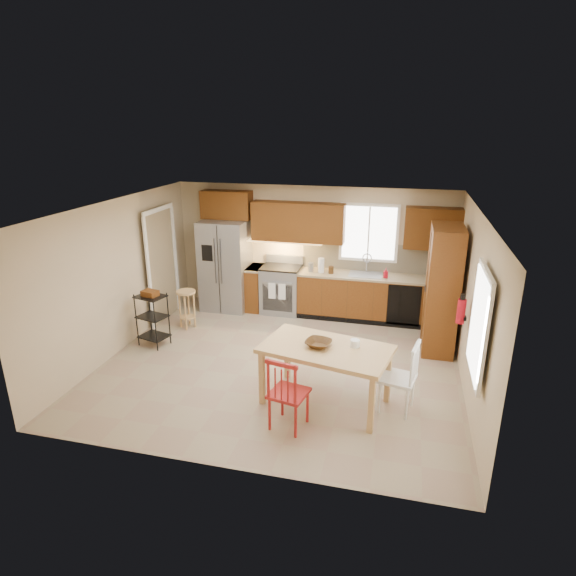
% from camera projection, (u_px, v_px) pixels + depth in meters
% --- Properties ---
extents(floor, '(5.50, 5.50, 0.00)m').
position_uv_depth(floor, '(280.00, 364.00, 7.66)').
color(floor, '#9D8C6E').
rests_on(floor, ground).
extents(ceiling, '(5.50, 5.00, 0.02)m').
position_uv_depth(ceiling, '(280.00, 207.00, 6.84)').
color(ceiling, silver).
rests_on(ceiling, ground).
extents(wall_back, '(5.50, 0.02, 2.50)m').
position_uv_depth(wall_back, '(312.00, 249.00, 9.55)').
color(wall_back, '#CCB793').
rests_on(wall_back, ground).
extents(wall_front, '(5.50, 0.02, 2.50)m').
position_uv_depth(wall_front, '(219.00, 368.00, 4.96)').
color(wall_front, '#CCB793').
rests_on(wall_front, ground).
extents(wall_left, '(0.02, 5.00, 2.50)m').
position_uv_depth(wall_left, '(118.00, 277.00, 7.87)').
color(wall_left, '#CCB793').
rests_on(wall_left, ground).
extents(wall_right, '(0.02, 5.00, 2.50)m').
position_uv_depth(wall_right, '(473.00, 306.00, 6.63)').
color(wall_right, '#CCB793').
rests_on(wall_right, ground).
extents(refrigerator, '(0.92, 0.75, 1.82)m').
position_uv_depth(refrigerator, '(225.00, 265.00, 9.70)').
color(refrigerator, gray).
rests_on(refrigerator, floor).
extents(range_stove, '(0.76, 0.63, 0.92)m').
position_uv_depth(range_stove, '(281.00, 290.00, 9.64)').
color(range_stove, gray).
rests_on(range_stove, floor).
extents(base_cabinet_narrow, '(0.30, 0.60, 0.90)m').
position_uv_depth(base_cabinet_narrow, '(255.00, 288.00, 9.78)').
color(base_cabinet_narrow, brown).
rests_on(base_cabinet_narrow, floor).
extents(base_cabinet_run, '(2.92, 0.60, 0.90)m').
position_uv_depth(base_cabinet_run, '(374.00, 298.00, 9.24)').
color(base_cabinet_run, brown).
rests_on(base_cabinet_run, floor).
extents(dishwasher, '(0.60, 0.02, 0.78)m').
position_uv_depth(dishwasher, '(404.00, 306.00, 8.85)').
color(dishwasher, black).
rests_on(dishwasher, floor).
extents(backsplash, '(2.92, 0.03, 0.55)m').
position_uv_depth(backsplash, '(377.00, 257.00, 9.27)').
color(backsplash, beige).
rests_on(backsplash, wall_back).
extents(upper_over_fridge, '(1.00, 0.35, 0.55)m').
position_uv_depth(upper_over_fridge, '(227.00, 205.00, 9.49)').
color(upper_over_fridge, '#59310E').
rests_on(upper_over_fridge, wall_back).
extents(upper_left_block, '(1.80, 0.35, 0.75)m').
position_uv_depth(upper_left_block, '(298.00, 222.00, 9.25)').
color(upper_left_block, '#59310E').
rests_on(upper_left_block, wall_back).
extents(upper_right_block, '(1.00, 0.35, 0.75)m').
position_uv_depth(upper_right_block, '(433.00, 229.00, 8.69)').
color(upper_right_block, '#59310E').
rests_on(upper_right_block, wall_back).
extents(window_back, '(1.12, 0.04, 1.12)m').
position_uv_depth(window_back, '(369.00, 233.00, 9.15)').
color(window_back, white).
rests_on(window_back, wall_back).
extents(sink, '(0.62, 0.46, 0.16)m').
position_uv_depth(sink, '(365.00, 277.00, 9.15)').
color(sink, gray).
rests_on(sink, base_cabinet_run).
extents(undercab_glow, '(1.60, 0.30, 0.01)m').
position_uv_depth(undercab_glow, '(283.00, 241.00, 9.43)').
color(undercab_glow, '#FFBF66').
rests_on(undercab_glow, wall_back).
extents(soap_bottle, '(0.09, 0.09, 0.19)m').
position_uv_depth(soap_bottle, '(386.00, 273.00, 8.93)').
color(soap_bottle, '#AB0B1A').
rests_on(soap_bottle, base_cabinet_run).
extents(paper_towel, '(0.12, 0.12, 0.28)m').
position_uv_depth(paper_towel, '(321.00, 265.00, 9.24)').
color(paper_towel, white).
rests_on(paper_towel, base_cabinet_run).
extents(canister_steel, '(0.11, 0.11, 0.18)m').
position_uv_depth(canister_steel, '(311.00, 267.00, 9.30)').
color(canister_steel, gray).
rests_on(canister_steel, base_cabinet_run).
extents(canister_wood, '(0.10, 0.10, 0.14)m').
position_uv_depth(canister_wood, '(331.00, 270.00, 9.19)').
color(canister_wood, '#4D2F14').
rests_on(canister_wood, base_cabinet_run).
extents(pantry, '(0.50, 0.95, 2.10)m').
position_uv_depth(pantry, '(442.00, 290.00, 7.87)').
color(pantry, brown).
rests_on(pantry, floor).
extents(fire_extinguisher, '(0.12, 0.12, 0.36)m').
position_uv_depth(fire_extinguisher, '(461.00, 311.00, 6.85)').
color(fire_extinguisher, '#AB0B1A').
rests_on(fire_extinguisher, wall_right).
extents(window_right, '(0.04, 1.02, 1.32)m').
position_uv_depth(window_right, '(480.00, 324.00, 5.53)').
color(window_right, white).
rests_on(window_right, wall_right).
extents(doorway, '(0.04, 0.95, 2.10)m').
position_uv_depth(doorway, '(162.00, 267.00, 9.11)').
color(doorway, '#8C7A59').
rests_on(doorway, wall_left).
extents(dining_table, '(1.84, 1.27, 0.82)m').
position_uv_depth(dining_table, '(325.00, 376.00, 6.49)').
color(dining_table, tan).
rests_on(dining_table, floor).
extents(chair_red, '(0.55, 0.55, 0.99)m').
position_uv_depth(chair_red, '(289.00, 392.00, 5.95)').
color(chair_red, maroon).
rests_on(chair_red, floor).
extents(chair_white, '(0.55, 0.55, 0.99)m').
position_uv_depth(chair_white, '(398.00, 377.00, 6.30)').
color(chair_white, white).
rests_on(chair_white, floor).
extents(table_bowl, '(0.40, 0.40, 0.08)m').
position_uv_depth(table_bowl, '(318.00, 347.00, 6.38)').
color(table_bowl, '#4D2F14').
rests_on(table_bowl, dining_table).
extents(table_jar, '(0.16, 0.16, 0.15)m').
position_uv_depth(table_jar, '(355.00, 345.00, 6.36)').
color(table_jar, white).
rests_on(table_jar, dining_table).
extents(bar_stool, '(0.44, 0.44, 0.72)m').
position_uv_depth(bar_stool, '(187.00, 309.00, 8.92)').
color(bar_stool, tan).
rests_on(bar_stool, floor).
extents(utility_cart, '(0.55, 0.47, 0.94)m').
position_uv_depth(utility_cart, '(153.00, 319.00, 8.19)').
color(utility_cart, black).
rests_on(utility_cart, floor).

